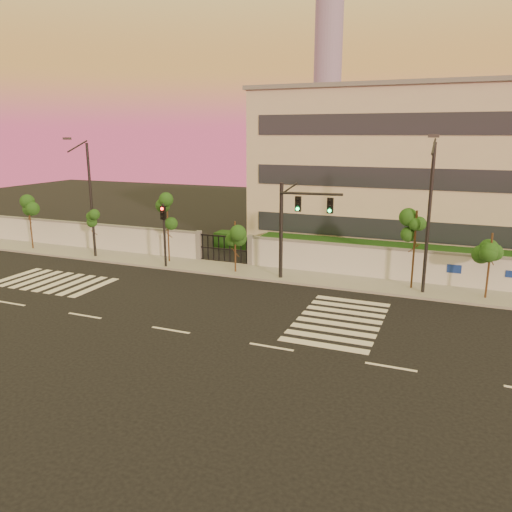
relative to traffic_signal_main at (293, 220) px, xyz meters
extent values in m
plane|color=black|center=(-2.73, -9.76, -3.82)|extent=(120.00, 120.00, 0.00)
cube|color=gray|center=(-2.73, 0.74, -3.74)|extent=(60.00, 3.00, 0.15)
cube|color=silver|center=(-20.23, 2.24, -2.82)|extent=(25.00, 0.30, 2.00)
cube|color=slate|center=(-20.23, 2.24, -1.76)|extent=(25.00, 0.36, 0.12)
cube|color=silver|center=(11.77, 2.24, -2.82)|extent=(31.00, 0.30, 2.00)
cube|color=slate|center=(11.77, 2.24, -1.76)|extent=(31.00, 0.36, 0.12)
cube|color=slate|center=(-7.73, 2.24, -2.72)|extent=(0.35, 0.35, 2.20)
cube|color=slate|center=(-3.73, 2.24, -2.72)|extent=(0.35, 0.35, 2.20)
cube|color=#123810|center=(6.27, 4.74, -2.92)|extent=(20.00, 2.00, 1.80)
cube|color=#123810|center=(-18.73, 4.74, -3.12)|extent=(12.00, 1.80, 1.40)
cube|color=#123810|center=(-5.73, 7.24, -3.22)|extent=(6.00, 1.50, 1.20)
cube|color=beige|center=(6.27, 12.24, 2.18)|extent=(24.00, 12.00, 12.00)
cube|color=#262D38|center=(6.27, 6.22, -1.32)|extent=(22.00, 0.08, 1.40)
cube|color=#262D38|center=(6.27, 6.22, 2.18)|extent=(22.00, 0.08, 1.40)
cube|color=#262D38|center=(6.27, 6.22, 5.68)|extent=(22.00, 0.08, 1.40)
cube|color=slate|center=(6.27, 12.24, 8.28)|extent=(24.40, 12.40, 0.30)
cylinder|color=slate|center=(-67.73, 270.24, 51.18)|extent=(16.00, 16.00, 110.00)
cube|color=silver|center=(-16.73, -5.76, -3.81)|extent=(0.50, 4.00, 0.02)
cube|color=silver|center=(-15.83, -5.76, -3.81)|extent=(0.50, 4.00, 0.02)
cube|color=silver|center=(-14.93, -5.76, -3.81)|extent=(0.50, 4.00, 0.02)
cube|color=silver|center=(-14.03, -5.76, -3.81)|extent=(0.50, 4.00, 0.02)
cube|color=silver|center=(-13.13, -5.76, -3.81)|extent=(0.50, 4.00, 0.02)
cube|color=silver|center=(-12.23, -5.76, -3.81)|extent=(0.50, 4.00, 0.02)
cube|color=silver|center=(-11.33, -5.76, -3.81)|extent=(0.50, 4.00, 0.02)
cube|color=silver|center=(-10.43, -5.76, -3.81)|extent=(0.50, 4.00, 0.02)
cube|color=silver|center=(4.27, -8.76, -3.81)|extent=(4.00, 0.50, 0.02)
cube|color=silver|center=(4.27, -7.86, -3.81)|extent=(4.00, 0.50, 0.02)
cube|color=silver|center=(4.27, -6.96, -3.81)|extent=(4.00, 0.50, 0.02)
cube|color=silver|center=(4.27, -6.06, -3.81)|extent=(4.00, 0.50, 0.02)
cube|color=silver|center=(4.27, -5.16, -3.81)|extent=(4.00, 0.50, 0.02)
cube|color=silver|center=(4.27, -4.26, -3.81)|extent=(4.00, 0.50, 0.02)
cube|color=silver|center=(4.27, -3.36, -3.81)|extent=(4.00, 0.50, 0.02)
cube|color=silver|center=(4.27, -2.46, -3.81)|extent=(4.00, 0.50, 0.02)
cube|color=silver|center=(-12.73, -9.76, -3.81)|extent=(2.00, 0.15, 0.01)
cube|color=silver|center=(-7.73, -9.76, -3.81)|extent=(2.00, 0.15, 0.01)
cube|color=silver|center=(-2.73, -9.76, -3.81)|extent=(2.00, 0.15, 0.01)
cube|color=silver|center=(2.27, -9.76, -3.81)|extent=(2.00, 0.15, 0.01)
cube|color=silver|center=(7.27, -9.76, -3.81)|extent=(2.00, 0.15, 0.01)
cylinder|color=#382314|center=(-21.47, 0.35, -1.80)|extent=(0.11, 0.11, 4.04)
sphere|color=#123F13|center=(-21.47, 0.35, -0.58)|extent=(1.01, 1.01, 1.01)
sphere|color=#123F13|center=(-21.15, 0.53, -1.19)|extent=(0.77, 0.77, 0.77)
sphere|color=#123F13|center=(-21.75, 0.21, -0.99)|extent=(0.74, 0.74, 0.74)
cylinder|color=#382314|center=(-15.24, 0.21, -1.74)|extent=(0.11, 0.11, 4.16)
sphere|color=#123F13|center=(-15.24, 0.21, -0.49)|extent=(1.05, 1.05, 1.05)
sphere|color=#123F13|center=(-14.91, 0.40, -1.11)|extent=(0.80, 0.80, 0.80)
sphere|color=#123F13|center=(-15.53, 0.07, -0.90)|extent=(0.76, 0.76, 0.76)
cylinder|color=#382314|center=(-9.38, 0.87, -1.41)|extent=(0.11, 0.11, 4.82)
sphere|color=#123F13|center=(-9.38, 0.87, 0.03)|extent=(0.98, 0.98, 0.98)
sphere|color=#123F13|center=(-9.07, 1.04, -0.69)|extent=(0.74, 0.74, 0.74)
sphere|color=#123F13|center=(-9.64, 0.73, -0.45)|extent=(0.71, 0.71, 0.71)
cylinder|color=#382314|center=(-3.93, 0.17, -2.09)|extent=(0.11, 0.11, 3.46)
sphere|color=#123F13|center=(-3.93, 0.17, -1.06)|extent=(0.98, 0.98, 0.98)
sphere|color=#123F13|center=(-3.62, 0.35, -1.57)|extent=(0.75, 0.75, 0.75)
sphere|color=#123F13|center=(-4.20, 0.03, -1.40)|extent=(0.71, 0.71, 0.71)
cylinder|color=#382314|center=(7.03, 0.84, -1.48)|extent=(0.12, 0.12, 4.69)
sphere|color=#123F13|center=(7.03, 0.84, -0.07)|extent=(1.06, 1.06, 1.06)
sphere|color=#123F13|center=(7.37, 1.03, -0.77)|extent=(0.81, 0.81, 0.81)
sphere|color=#123F13|center=(6.75, 0.70, -0.54)|extent=(0.77, 0.77, 0.77)
cylinder|color=#382314|center=(10.99, 0.49, -1.94)|extent=(0.11, 0.11, 3.76)
sphere|color=#123F13|center=(10.99, 0.49, -0.81)|extent=(1.04, 1.04, 1.04)
sphere|color=#123F13|center=(11.32, 0.68, -1.38)|extent=(0.79, 0.79, 0.79)
sphere|color=#123F13|center=(10.70, 0.35, -1.19)|extent=(0.75, 0.75, 0.75)
cylinder|color=black|center=(-0.76, 0.01, -0.80)|extent=(0.23, 0.23, 6.04)
cylinder|color=black|center=(1.09, 0.01, 1.64)|extent=(3.70, 0.60, 0.16)
cube|color=black|center=(0.31, -0.04, 1.00)|extent=(0.34, 0.18, 0.88)
sphere|color=#0CF259|center=(0.31, -0.15, 0.73)|extent=(0.19, 0.19, 0.19)
cube|color=black|center=(2.26, -0.04, 1.00)|extent=(0.34, 0.18, 0.88)
sphere|color=#0CF259|center=(2.26, -0.15, 0.73)|extent=(0.19, 0.19, 0.19)
cylinder|color=black|center=(-8.86, -0.41, -1.62)|extent=(0.16, 0.16, 4.40)
cube|color=black|center=(-8.86, -0.46, -0.01)|extent=(0.34, 0.18, 0.88)
sphere|color=red|center=(-8.86, -0.57, 0.27)|extent=(0.20, 0.20, 0.20)
cylinder|color=black|center=(-15.24, 0.15, 0.31)|extent=(0.19, 0.19, 8.27)
cylinder|color=black|center=(-15.24, -0.78, 4.24)|extent=(0.10, 1.98, 0.80)
cube|color=#3F3F44|center=(-15.24, -1.71, 4.76)|extent=(0.52, 0.26, 0.15)
cylinder|color=black|center=(7.72, 0.23, 0.41)|extent=(0.19, 0.19, 8.47)
cylinder|color=black|center=(7.72, -0.72, 4.44)|extent=(0.11, 2.03, 0.82)
cube|color=#3F3F44|center=(7.72, -1.68, 4.96)|extent=(0.53, 0.26, 0.16)
camera|label=1|loc=(9.14, -28.36, 5.08)|focal=35.00mm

